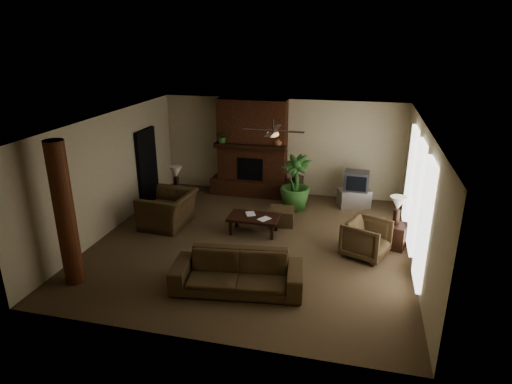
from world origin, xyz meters
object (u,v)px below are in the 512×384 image
(sofa, at_px, (237,267))
(lamp_left, at_px, (176,174))
(armchair_left, at_px, (168,204))
(lamp_right, at_px, (398,205))
(armchair_right, at_px, (367,237))
(log_column, at_px, (65,215))
(side_table_right, at_px, (394,236))
(coffee_table, at_px, (254,218))
(floor_plant, at_px, (295,194))
(side_table_left, at_px, (179,198))
(floor_vase, at_px, (297,185))
(tv_stand, at_px, (354,198))
(ottoman, at_px, (282,216))

(sofa, distance_m, lamp_left, 4.44)
(armchair_left, height_order, lamp_right, lamp_right)
(armchair_right, xyz_separation_m, lamp_left, (-5.02, 1.58, 0.56))
(armchair_left, bearing_deg, armchair_right, 87.26)
(log_column, xyz_separation_m, side_table_right, (6.10, 2.96, -1.12))
(coffee_table, bearing_deg, armchair_right, -11.97)
(coffee_table, xyz_separation_m, lamp_left, (-2.40, 1.03, 0.63))
(floor_plant, bearing_deg, armchair_left, -147.64)
(log_column, bearing_deg, side_table_right, 25.85)
(armchair_left, height_order, side_table_left, armchair_left)
(lamp_right, bearing_deg, armchair_right, -135.92)
(armchair_right, xyz_separation_m, side_table_left, (-5.01, 1.63, -0.17))
(coffee_table, relative_size, side_table_right, 2.18)
(floor_plant, bearing_deg, floor_vase, 92.83)
(lamp_right, bearing_deg, tv_stand, 112.74)
(tv_stand, bearing_deg, lamp_left, 175.64)
(sofa, bearing_deg, lamp_left, 120.52)
(log_column, distance_m, lamp_right, 6.80)
(side_table_right, bearing_deg, lamp_left, 169.92)
(lamp_right, bearing_deg, sofa, -139.65)
(tv_stand, bearing_deg, coffee_table, -154.35)
(ottoman, xyz_separation_m, side_table_left, (-2.95, 0.38, 0.08))
(floor_plant, bearing_deg, log_column, -127.31)
(side_table_right, bearing_deg, coffee_table, -179.53)
(armchair_right, height_order, ottoman, armchair_right)
(armchair_left, bearing_deg, lamp_left, -165.08)
(armchair_left, bearing_deg, floor_plant, 125.49)
(sofa, distance_m, side_table_left, 4.44)
(log_column, xyz_separation_m, ottoman, (3.42, 3.62, -1.20))
(log_column, height_order, lamp_right, log_column)
(log_column, relative_size, side_table_left, 5.09)
(log_column, bearing_deg, armchair_left, 76.47)
(armchair_left, bearing_deg, ottoman, 108.45)
(log_column, height_order, side_table_left, log_column)
(floor_plant, relative_size, lamp_right, 2.30)
(log_column, relative_size, floor_vase, 3.64)
(coffee_table, height_order, lamp_right, lamp_right)
(log_column, bearing_deg, tv_stand, 45.49)
(sofa, distance_m, side_table_right, 3.86)
(side_table_right, bearing_deg, floor_vase, 136.22)
(sofa, relative_size, tv_stand, 2.85)
(lamp_right, bearing_deg, floor_plant, 145.52)
(armchair_right, distance_m, ottoman, 2.42)
(sofa, bearing_deg, coffee_table, 89.67)
(sofa, bearing_deg, lamp_right, 33.18)
(floor_plant, bearing_deg, side_table_right, -34.68)
(coffee_table, bearing_deg, tv_stand, 45.27)
(tv_stand, bearing_deg, log_column, -154.13)
(armchair_right, bearing_deg, tv_stand, 28.69)
(log_column, distance_m, sofa, 3.32)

